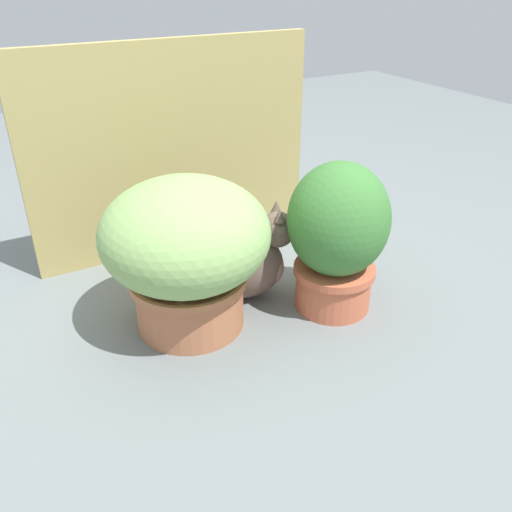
{
  "coord_description": "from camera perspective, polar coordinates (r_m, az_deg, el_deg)",
  "views": [
    {
      "loc": [
        -0.58,
        -1.12,
        0.94
      ],
      "look_at": [
        0.08,
        0.07,
        0.18
      ],
      "focal_mm": 37.6,
      "sensor_mm": 36.0,
      "label": 1
    }
  ],
  "objects": [
    {
      "name": "ground_plane",
      "position": [
        1.57,
        -1.31,
        -7.55
      ],
      "size": [
        6.0,
        6.0,
        0.0
      ],
      "primitive_type": "plane",
      "color": "slate"
    },
    {
      "name": "cat",
      "position": [
        1.65,
        -0.96,
        -0.57
      ],
      "size": [
        0.36,
        0.26,
        0.32
      ],
      "color": "brown",
      "rests_on": "ground"
    },
    {
      "name": "mushroom_ornament_pink",
      "position": [
        1.5,
        -4.82,
        -5.63
      ],
      "size": [
        0.1,
        0.1,
        0.13
      ],
      "color": "silver",
      "rests_on": "ground"
    },
    {
      "name": "cardboard_backdrop",
      "position": [
        1.9,
        -8.64,
        11.06
      ],
      "size": [
        1.02,
        0.03,
        0.72
      ],
      "primitive_type": "cube",
      "color": "tan",
      "rests_on": "ground"
    },
    {
      "name": "leafy_planter",
      "position": [
        1.56,
        8.64,
        2.25
      ],
      "size": [
        0.29,
        0.29,
        0.46
      ],
      "color": "#C46142",
      "rests_on": "ground"
    },
    {
      "name": "grass_planter",
      "position": [
        1.47,
        -7.43,
        0.81
      ],
      "size": [
        0.46,
        0.46,
        0.44
      ],
      "color": "#AD6745",
      "rests_on": "ground"
    }
  ]
}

